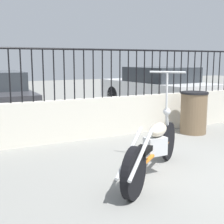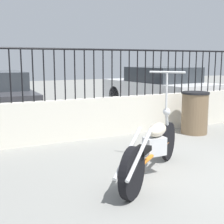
# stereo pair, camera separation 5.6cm
# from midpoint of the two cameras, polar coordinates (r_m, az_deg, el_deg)

# --- Properties ---
(low_wall) EXTENTS (10.87, 0.18, 0.79)m
(low_wall) POSITION_cam_midpoint_polar(r_m,az_deg,el_deg) (6.53, 4.06, -0.47)
(low_wall) COLOR beige
(low_wall) RESTS_ON ground_plane
(fence_railing) EXTENTS (10.87, 0.04, 0.95)m
(fence_railing) POSITION_cam_midpoint_polar(r_m,az_deg,el_deg) (6.43, 4.17, 8.45)
(fence_railing) COLOR black
(fence_railing) RESTS_ON low_wall
(motorcycle_orange) EXTENTS (1.74, 1.40, 1.37)m
(motorcycle_orange) POSITION_cam_midpoint_polar(r_m,az_deg,el_deg) (4.09, 7.62, -6.65)
(motorcycle_orange) COLOR black
(motorcycle_orange) RESTS_ON ground_plane
(trash_bin) EXTENTS (0.57, 0.57, 0.87)m
(trash_bin) POSITION_cam_midpoint_polar(r_m,az_deg,el_deg) (6.71, 15.11, -0.13)
(trash_bin) COLOR brown
(trash_bin) RESTS_ON ground_plane
(car_white) EXTENTS (2.06, 4.16, 1.30)m
(car_white) POSITION_cam_midpoint_polar(r_m,az_deg,el_deg) (10.00, 8.74, 4.48)
(car_white) COLOR black
(car_white) RESTS_ON ground_plane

